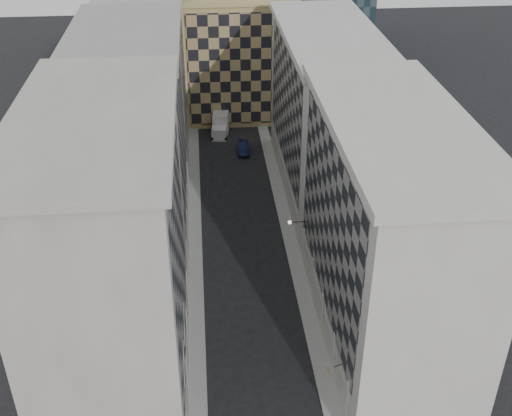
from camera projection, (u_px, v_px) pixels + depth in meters
sidewalk_west at (195, 244)px, 70.14m from camera, size 1.50×100.00×0.15m
sidewalk_east at (290, 240)px, 70.95m from camera, size 1.50×100.00×0.15m
bldg_left_a at (114, 262)px, 47.43m from camera, size 10.80×22.80×23.70m
bldg_left_b at (135, 141)px, 66.44m from camera, size 10.80×22.80×22.70m
bldg_left_c at (147, 75)px, 85.46m from camera, size 10.80×22.80×21.70m
bldg_right_a at (385, 234)px, 53.31m from camera, size 10.80×26.80×20.70m
bldg_right_b at (326, 114)px, 76.57m from camera, size 10.80×28.80×19.70m
tan_block at (237, 52)px, 98.17m from camera, size 16.80×14.80×18.80m
flagpoles_left at (184, 343)px, 45.53m from camera, size 0.10×6.33×2.33m
bracket_lamp at (291, 222)px, 62.61m from camera, size 1.98×0.36×0.36m
box_truck at (221, 125)px, 94.72m from camera, size 2.92×5.73×3.01m
dark_car at (243, 148)px, 89.51m from camera, size 1.61×4.36×1.43m
shop_sign at (330, 369)px, 49.05m from camera, size 1.18×0.59×0.69m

